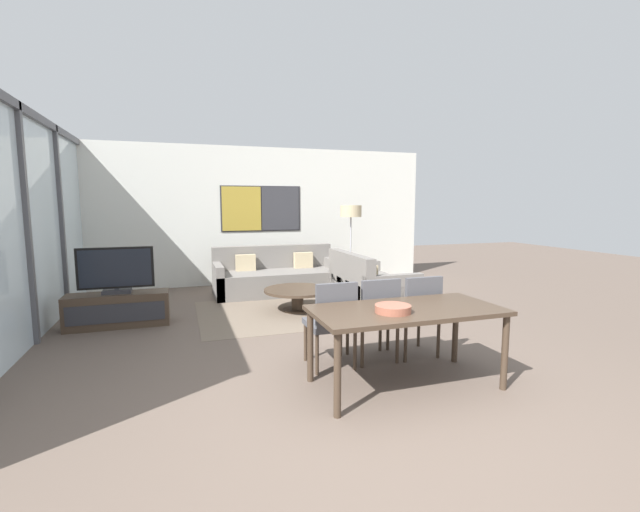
% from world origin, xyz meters
% --- Properties ---
extents(ground_plane, '(24.00, 24.00, 0.00)m').
position_xyz_m(ground_plane, '(0.00, 0.00, 0.00)').
color(ground_plane, brown).
extents(wall_back, '(7.44, 0.09, 2.80)m').
position_xyz_m(wall_back, '(0.00, 6.15, 1.41)').
color(wall_back, silver).
rests_on(wall_back, ground_plane).
extents(window_wall_left, '(0.07, 6.16, 2.80)m').
position_xyz_m(window_wall_left, '(-3.21, 3.08, 1.53)').
color(window_wall_left, silver).
rests_on(window_wall_left, ground_plane).
extents(area_rug, '(3.00, 2.17, 0.01)m').
position_xyz_m(area_rug, '(0.18, 3.60, 0.00)').
color(area_rug, '#706051').
rests_on(area_rug, ground_plane).
extents(tv_console, '(1.31, 0.42, 0.46)m').
position_xyz_m(tv_console, '(-2.35, 3.57, 0.23)').
color(tv_console, '#423326').
rests_on(tv_console, ground_plane).
extents(television, '(0.96, 0.20, 0.63)m').
position_xyz_m(television, '(-2.35, 3.57, 0.76)').
color(television, '#2D2D33').
rests_on(television, tv_console).
extents(sofa_main, '(2.30, 0.96, 0.86)m').
position_xyz_m(sofa_main, '(0.18, 5.06, 0.27)').
color(sofa_main, slate).
rests_on(sofa_main, ground_plane).
extents(sofa_side, '(0.96, 1.63, 0.86)m').
position_xyz_m(sofa_side, '(1.42, 3.71, 0.27)').
color(sofa_side, slate).
rests_on(sofa_side, ground_plane).
extents(coffee_table, '(1.03, 1.03, 0.35)m').
position_xyz_m(coffee_table, '(0.18, 3.60, 0.26)').
color(coffee_table, '#423326').
rests_on(coffee_table, ground_plane).
extents(dining_table, '(1.72, 0.84, 0.73)m').
position_xyz_m(dining_table, '(0.40, 0.66, 0.65)').
color(dining_table, '#423326').
rests_on(dining_table, ground_plane).
extents(dining_chair_left, '(0.46, 0.46, 0.90)m').
position_xyz_m(dining_chair_left, '(-0.09, 1.26, 0.51)').
color(dining_chair_left, '#4C4C51').
rests_on(dining_chair_left, ground_plane).
extents(dining_chair_centre, '(0.46, 0.46, 0.90)m').
position_xyz_m(dining_chair_centre, '(0.40, 1.29, 0.51)').
color(dining_chair_centre, '#4C4C51').
rests_on(dining_chair_centre, ground_plane).
extents(dining_chair_right, '(0.46, 0.46, 0.90)m').
position_xyz_m(dining_chair_right, '(0.89, 1.28, 0.51)').
color(dining_chair_right, '#4C4C51').
rests_on(dining_chair_right, ground_plane).
extents(fruit_bowl, '(0.31, 0.31, 0.07)m').
position_xyz_m(fruit_bowl, '(0.21, 0.56, 0.76)').
color(fruit_bowl, '#995642').
rests_on(fruit_bowl, dining_table).
extents(floor_lamp, '(0.40, 0.40, 1.62)m').
position_xyz_m(floor_lamp, '(1.63, 4.96, 1.41)').
color(floor_lamp, '#2D2D33').
rests_on(floor_lamp, ground_plane).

